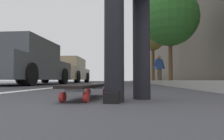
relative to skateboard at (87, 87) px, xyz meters
name	(u,v)px	position (x,y,z in m)	size (l,w,h in m)	color
ground_plane	(119,83)	(9.01, 0.03, -0.09)	(80.00, 80.00, 0.00)	#38383D
lane_stripe_white	(111,82)	(19.01, 1.13, -0.09)	(52.00, 0.16, 0.01)	silver
sidewalk_curb	(156,81)	(17.01, -3.00, -0.02)	(52.00, 3.20, 0.14)	#9E9B93
building_facade	(175,27)	(21.01, -5.76, 5.86)	(40.00, 1.20, 11.92)	#655D52
skateboard	(87,87)	(0.00, 0.00, 0.00)	(0.86, 0.30, 0.11)	red
parked_car_near	(24,64)	(4.95, 3.03, 0.61)	(4.39, 2.04, 1.47)	#4C5156
parked_car_mid	(68,71)	(10.76, 3.20, 0.63)	(4.49, 2.00, 1.50)	tan
traffic_light	(110,57)	(22.99, 1.53, 2.85)	(0.33, 0.28, 4.26)	#2D2D2D
street_tree_mid	(170,18)	(8.99, -2.60, 3.28)	(2.93, 2.93, 4.84)	brown
street_tree_far	(153,39)	(15.69, -2.60, 3.48)	(1.96, 1.96, 4.61)	brown
pedestrian_distant	(159,67)	(11.36, -2.41, 0.87)	(0.47, 0.74, 1.69)	brown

